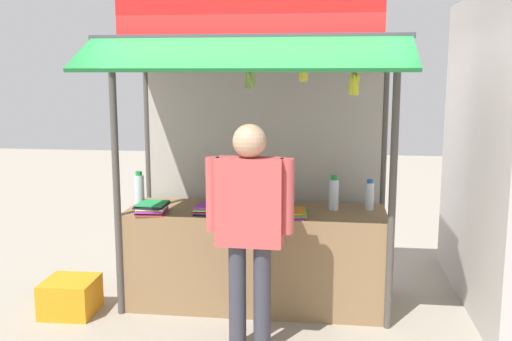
# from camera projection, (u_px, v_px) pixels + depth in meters

# --- Properties ---
(ground_plane) EXTENTS (20.00, 20.00, 0.00)m
(ground_plane) POSITION_uv_depth(u_px,v_px,m) (256.00, 303.00, 5.24)
(ground_plane) COLOR #9E9384
(stall_counter) EXTENTS (2.27, 0.73, 0.87)m
(stall_counter) POSITION_uv_depth(u_px,v_px,m) (256.00, 257.00, 5.17)
(stall_counter) COLOR olive
(stall_counter) RESTS_ON ground
(stall_structure) EXTENTS (2.47, 1.61, 2.70)m
(stall_structure) POSITION_uv_depth(u_px,v_px,m) (258.00, 121.00, 5.10)
(stall_structure) COLOR #4C4742
(stall_structure) RESTS_ON ground
(water_bottle_mid_left) EXTENTS (0.09, 0.09, 0.31)m
(water_bottle_mid_left) POSITION_uv_depth(u_px,v_px,m) (334.00, 194.00, 5.07)
(water_bottle_mid_left) COLOR silver
(water_bottle_mid_left) RESTS_ON stall_counter
(water_bottle_back_left) EXTENTS (0.07, 0.07, 0.26)m
(water_bottle_back_left) POSITION_uv_depth(u_px,v_px,m) (232.00, 194.00, 5.19)
(water_bottle_back_left) COLOR silver
(water_bottle_back_left) RESTS_ON stall_counter
(water_bottle_front_right) EXTENTS (0.08, 0.08, 0.27)m
(water_bottle_front_right) POSITION_uv_depth(u_px,v_px,m) (369.00, 195.00, 5.08)
(water_bottle_front_right) COLOR silver
(water_bottle_front_right) RESTS_ON stall_counter
(water_bottle_rear_center) EXTENTS (0.09, 0.09, 0.32)m
(water_bottle_rear_center) POSITION_uv_depth(u_px,v_px,m) (139.00, 190.00, 5.22)
(water_bottle_rear_center) COLOR silver
(water_bottle_rear_center) RESTS_ON stall_counter
(magazine_stack_center) EXTENTS (0.23, 0.29, 0.08)m
(magazine_stack_center) POSITION_uv_depth(u_px,v_px,m) (208.00, 209.00, 4.97)
(magazine_stack_center) COLOR black
(magazine_stack_center) RESTS_ON stall_counter
(magazine_stack_front_left) EXTENTS (0.24, 0.29, 0.05)m
(magazine_stack_front_left) POSITION_uv_depth(u_px,v_px,m) (294.00, 213.00, 4.85)
(magazine_stack_front_left) COLOR purple
(magazine_stack_front_left) RESTS_ON stall_counter
(magazine_stack_mid_right) EXTENTS (0.28, 0.29, 0.09)m
(magazine_stack_mid_right) POSITION_uv_depth(u_px,v_px,m) (152.00, 208.00, 4.97)
(magazine_stack_mid_right) COLOR red
(magazine_stack_mid_right) RESTS_ON stall_counter
(magazine_stack_left) EXTENTS (0.23, 0.29, 0.04)m
(magazine_stack_left) POSITION_uv_depth(u_px,v_px,m) (247.00, 209.00, 5.03)
(magazine_stack_left) COLOR blue
(magazine_stack_left) RESTS_ON stall_counter
(banana_bunch_inner_right) EXTENTS (0.10, 0.10, 0.33)m
(banana_bunch_inner_right) POSITION_uv_depth(u_px,v_px,m) (354.00, 84.00, 4.36)
(banana_bunch_inner_right) COLOR #332D23
(banana_bunch_leftmost) EXTENTS (0.09, 0.09, 0.23)m
(banana_bunch_leftmost) POSITION_uv_depth(u_px,v_px,m) (303.00, 73.00, 4.39)
(banana_bunch_leftmost) COLOR #332D23
(banana_bunch_rightmost) EXTENTS (0.10, 0.10, 0.28)m
(banana_bunch_rightmost) POSITION_uv_depth(u_px,v_px,m) (250.00, 79.00, 4.45)
(banana_bunch_rightmost) COLOR #332D23
(vendor_person) EXTENTS (0.65, 0.24, 1.71)m
(vendor_person) POSITION_uv_depth(u_px,v_px,m) (250.00, 217.00, 4.21)
(vendor_person) COLOR #383842
(vendor_person) RESTS_ON ground
(plastic_crate) EXTENTS (0.45, 0.45, 0.30)m
(plastic_crate) POSITION_uv_depth(u_px,v_px,m) (70.00, 296.00, 5.01)
(plastic_crate) COLOR orange
(plastic_crate) RESTS_ON ground
(neighbour_wall) EXTENTS (0.20, 2.40, 2.74)m
(neighbour_wall) POSITION_uv_depth(u_px,v_px,m) (481.00, 153.00, 5.06)
(neighbour_wall) COLOR beige
(neighbour_wall) RESTS_ON ground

